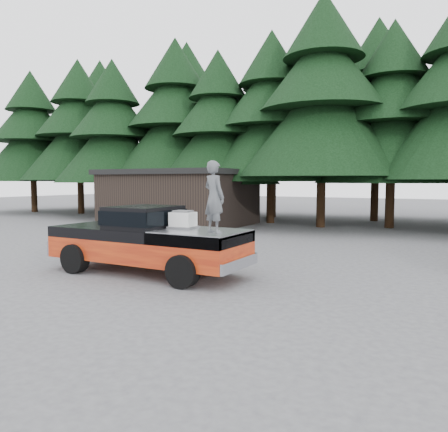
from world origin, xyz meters
The scene contains 7 objects.
ground centered at (0.00, 0.00, 0.00)m, with size 120.00×120.00×0.00m, color #49494C.
pickup_truck centered at (-1.78, -0.16, 0.67)m, with size 6.00×2.04×1.33m, color #CB4111, non-canonical shape.
truck_cab centered at (-1.88, -0.16, 1.62)m, with size 1.66×1.90×0.59m, color black.
air_compressor centered at (-0.68, 0.03, 1.54)m, with size 0.62×0.52×0.43m, color silver.
man_on_bed centered at (0.61, -0.48, 2.23)m, with size 0.66×0.43×1.81m, color #4E5255.
utility_building centered at (-9.00, 12.00, 1.67)m, with size 8.40×6.40×3.30m.
treeline centered at (0.42, 17.20, 7.72)m, with size 60.15×16.05×17.50m.
Camera 1 is at (6.02, -9.90, 2.63)m, focal length 35.00 mm.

